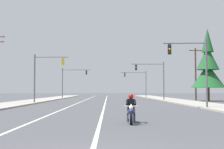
{
  "coord_description": "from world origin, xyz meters",
  "views": [
    {
      "loc": [
        0.26,
        -7.53,
        1.61
      ],
      "look_at": [
        0.55,
        19.1,
        2.91
      ],
      "focal_mm": 52.97,
      "sensor_mm": 36.0,
      "label": 1
    }
  ],
  "objects": [
    {
      "name": "conifer_tree_right_verge_far",
      "position": [
        15.46,
        42.62,
        5.12
      ],
      "size": [
        5.07,
        5.07,
        11.16
      ],
      "color": "#4C3828",
      "rests_on": "ground"
    },
    {
      "name": "traffic_signal_mid_right",
      "position": [
        7.59,
        45.13,
        4.13
      ],
      "size": [
        5.32,
        0.56,
        6.2
      ],
      "color": "#56565B",
      "rests_on": "ground"
    },
    {
      "name": "utility_pole_right_far",
      "position": [
        14.32,
        45.46,
        4.44
      ],
      "size": [
        2.02,
        0.26,
        8.49
      ],
      "color": "#4C3828",
      "rests_on": "ground"
    },
    {
      "name": "lane_stripe_center",
      "position": [
        -0.16,
        45.0,
        0.0
      ],
      "size": [
        0.16,
        100.0,
        0.01
      ],
      "primitive_type": "cube",
      "color": "beige",
      "rests_on": "ground"
    },
    {
      "name": "motorcycle_with_rider",
      "position": [
        1.38,
        8.83,
        0.59
      ],
      "size": [
        0.7,
        2.19,
        1.46
      ],
      "color": "black",
      "rests_on": "ground"
    },
    {
      "name": "traffic_signal_near_right",
      "position": [
        7.89,
        21.66,
        4.04
      ],
      "size": [
        3.9,
        0.45,
        6.2
      ],
      "color": "#56565B",
      "rests_on": "ground"
    },
    {
      "name": "traffic_signal_mid_left",
      "position": [
        -7.42,
        59.87,
        4.15
      ],
      "size": [
        5.82,
        0.46,
        6.2
      ],
      "color": "#56565B",
      "rests_on": "ground"
    },
    {
      "name": "traffic_signal_far_right",
      "position": [
        7.29,
        69.35,
        4.16
      ],
      "size": [
        5.89,
        0.41,
        6.2
      ],
      "color": "#56565B",
      "rests_on": "ground"
    },
    {
      "name": "sidewalk_kerb_right",
      "position": [
        10.71,
        40.0,
        0.07
      ],
      "size": [
        4.4,
        110.0,
        0.14
      ],
      "primitive_type": "cube",
      "color": "#9E998E",
      "rests_on": "ground"
    },
    {
      "name": "lane_stripe_left",
      "position": [
        -3.65,
        45.0,
        0.0
      ],
      "size": [
        0.16,
        100.0,
        0.01
      ],
      "primitive_type": "cube",
      "color": "beige",
      "rests_on": "ground"
    },
    {
      "name": "traffic_signal_near_left",
      "position": [
        -7.87,
        34.18,
        4.06
      ],
      "size": [
        4.32,
        0.38,
        6.2
      ],
      "color": "#56565B",
      "rests_on": "ground"
    },
    {
      "name": "sidewalk_kerb_left",
      "position": [
        -10.71,
        40.0,
        0.07
      ],
      "size": [
        4.4,
        110.0,
        0.14
      ],
      "primitive_type": "cube",
      "color": "#9E998E",
      "rests_on": "ground"
    }
  ]
}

